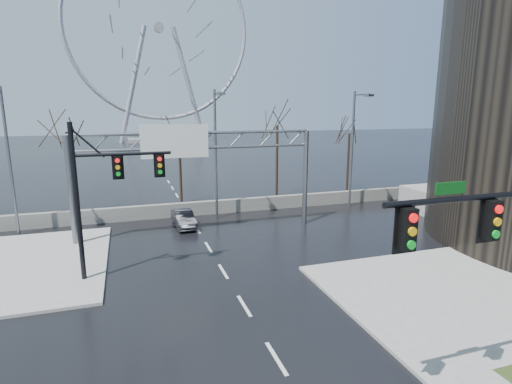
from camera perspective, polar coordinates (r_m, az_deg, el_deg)
name	(u,v)px	position (r m, az deg, el deg)	size (l,w,h in m)	color
ground	(276,358)	(15.23, 2.91, -22.64)	(260.00, 260.00, 0.00)	black
sidewalk_right_ext	(458,292)	(21.74, 26.92, -12.63)	(12.00, 10.00, 0.15)	gray
sidewalk_far	(11,267)	(25.99, -31.64, -9.15)	(10.00, 12.00, 0.15)	gray
barrier_wall	(189,209)	(33.02, -9.57, -2.41)	(52.00, 0.50, 1.10)	slate
signal_mast_near	(508,249)	(12.91, 32.32, -6.94)	(5.52, 0.41, 8.00)	black
signal_mast_far	(101,187)	(21.03, -21.31, 0.69)	(4.72, 0.41, 8.00)	black
sign_gantry	(192,160)	(27.19, -9.08, 4.49)	(16.36, 0.40, 7.60)	slate
streetlight_left	(7,151)	(30.88, -32.05, 5.02)	(0.50, 2.55, 10.00)	slate
streetlight_mid	(216,145)	(30.68, -5.67, 6.74)	(0.50, 2.55, 10.00)	slate
streetlight_right	(354,141)	(35.25, 13.89, 7.12)	(0.50, 2.55, 10.00)	slate
tree_left	(67,142)	(35.56, -25.35, 6.51)	(3.75, 3.75, 7.50)	black
tree_center	(179,147)	(36.63, -10.89, 6.30)	(3.25, 3.25, 6.50)	black
tree_right	(277,134)	(37.78, 3.05, 8.25)	(3.90, 3.90, 7.80)	black
tree_far_right	(349,140)	(41.81, 13.15, 7.21)	(3.40, 3.40, 6.80)	black
ferris_wheel	(159,35)	(108.53, -13.68, 20.91)	(45.00, 6.00, 50.91)	gray
car	(184,219)	(30.01, -10.30, -3.75)	(1.31, 3.76, 1.24)	black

